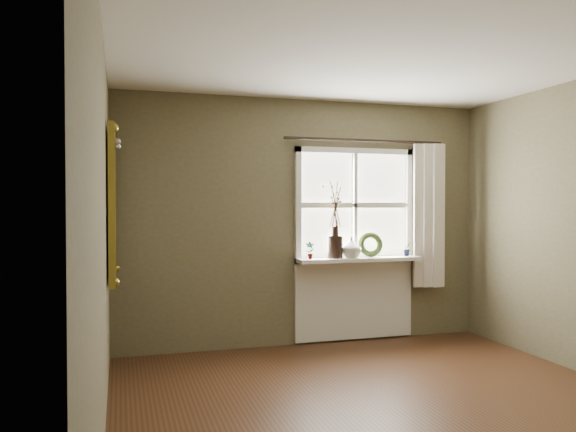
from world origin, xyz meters
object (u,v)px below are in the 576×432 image
at_px(dark_jug, 335,247).
at_px(wreath, 370,247).
at_px(cream_vase, 351,247).
at_px(gilt_mirror, 112,205).

bearing_deg(dark_jug, wreath, 5.35).
xyz_separation_m(dark_jug, wreath, (0.43, 0.04, -0.02)).
relative_size(dark_jug, wreath, 0.88).
height_order(cream_vase, gilt_mirror, gilt_mirror).
bearing_deg(wreath, cream_vase, -161.75).
bearing_deg(dark_jug, gilt_mirror, -165.70).
bearing_deg(gilt_mirror, wreath, 12.90).
bearing_deg(wreath, gilt_mirror, -158.23).
distance_m(dark_jug, wreath, 0.43).
relative_size(wreath, gilt_mirror, 0.22).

